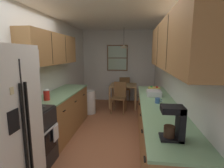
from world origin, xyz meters
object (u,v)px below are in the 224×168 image
fruit_bowl (154,88)px  table_serving_bowl (123,83)px  dining_chair_near (119,96)px  coffee_maker (175,122)px  stove_range (30,138)px  mug_by_coffeemaker (158,101)px  microwave_over_range (15,60)px  dining_chair_far (124,88)px  dish_rack (154,93)px  trash_bin (90,102)px  storage_canister (47,95)px  dining_table (123,88)px

fruit_bowl → table_serving_bowl: fruit_bowl is taller
dining_chair_near → coffee_maker: bearing=-76.3°
table_serving_bowl → stove_range: bearing=-109.0°
mug_by_coffeemaker → microwave_over_range: bearing=-162.4°
stove_range → microwave_over_range: bearing=180.0°
dining_chair_far → dish_rack: (0.74, -2.78, 0.45)m
stove_range → trash_bin: bearing=83.4°
dining_chair_far → microwave_over_range: bearing=-108.4°
microwave_over_range → dish_rack: bearing=30.5°
dining_chair_far → fruit_bowl: (0.81, -2.23, 0.44)m
mug_by_coffeemaker → trash_bin: bearing=131.8°
dining_chair_far → dining_chair_near: bearing=-93.5°
stove_range → table_serving_bowl: size_ratio=5.57×
stove_range → mug_by_coffeemaker: size_ratio=9.25×
stove_range → coffee_maker: bearing=-17.9°
stove_range → trash_bin: stove_range is taller
stove_range → fruit_bowl: bearing=41.2°
stove_range → storage_canister: size_ratio=5.65×
dining_chair_near → coffee_maker: (0.83, -3.38, 0.58)m
trash_bin → dining_chair_far: bearing=57.9°
dining_chair_near → table_serving_bowl: (0.05, 0.72, 0.25)m
stove_range → trash_bin: size_ratio=1.63×
microwave_over_range → storage_canister: microwave_over_range is taller
trash_bin → storage_canister: size_ratio=3.47×
dining_chair_far → table_serving_bowl: 0.60m
dining_table → mug_by_coffeemaker: (0.75, -2.72, 0.34)m
mug_by_coffeemaker → dish_rack: dish_rack is taller
dining_chair_near → coffee_maker: size_ratio=2.68×
dining_chair_far → trash_bin: 1.75m
dining_chair_far → coffee_maker: size_ratio=2.68×
dining_chair_far → table_serving_bowl: bearing=-92.5°
stove_range → dining_chair_near: size_ratio=1.22×
coffee_maker → dish_rack: bearing=90.1°
microwave_over_range → dining_table: 3.78m
microwave_over_range → mug_by_coffeemaker: size_ratio=5.14×
dining_chair_far → mug_by_coffeemaker: (0.75, -3.35, 0.44)m
table_serving_bowl → dining_chair_far: bearing=87.5°
microwave_over_range → dining_table: (1.34, 3.38, -1.04)m
trash_bin → storage_canister: 2.05m
dining_table → coffee_maker: size_ratio=2.55×
dining_table → storage_canister: bearing=-114.0°
coffee_maker → fruit_bowl: (0.06, 2.41, -0.14)m
dining_chair_near → dish_rack: 1.78m
dining_chair_near → dining_chair_far: bearing=86.5°
storage_canister → coffee_maker: bearing=-32.3°
dining_table → storage_canister: (-1.23, -2.76, 0.39)m
mug_by_coffeemaker → table_serving_bowl: 2.92m
storage_canister → table_serving_bowl: (1.20, 2.85, -0.25)m
mug_by_coffeemaker → dish_rack: size_ratio=0.35×
fruit_bowl → storage_canister: bearing=-150.3°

